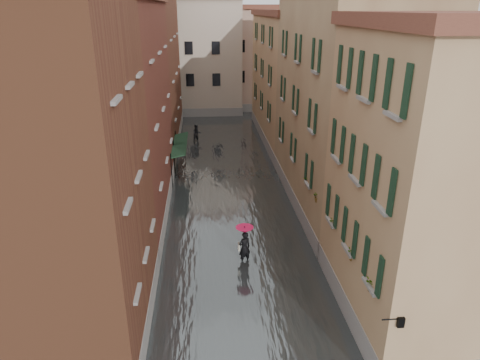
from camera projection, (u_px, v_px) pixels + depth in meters
name	position (u px, v px, depth m)	size (l,w,h in m)	color
ground	(244.00, 291.00, 19.69)	(120.00, 120.00, 0.00)	#5B5B5E
floodwater	(227.00, 183.00, 31.67)	(10.00, 60.00, 0.20)	#414748
building_left_near	(49.00, 182.00, 14.86)	(6.00, 8.00, 13.00)	brown
building_left_mid	(111.00, 115.00, 25.12)	(6.00, 14.00, 12.50)	#5D271D
building_left_far	(142.00, 69.00, 38.70)	(6.00, 16.00, 14.00)	brown
building_right_near	(432.00, 188.00, 16.26)	(6.00, 8.00, 11.50)	#9F7752
building_right_mid	(344.00, 107.00, 26.14)	(6.00, 14.00, 13.00)	tan
building_right_far	(294.00, 81.00, 40.28)	(6.00, 16.00, 11.50)	#9F7752
building_end_cream	(190.00, 58.00, 52.15)	(12.00, 9.00, 13.00)	#B7A692
building_end_pink	(261.00, 59.00, 54.90)	(10.00, 9.00, 12.00)	tan
awning_near	(179.00, 151.00, 31.06)	(1.09, 3.21, 2.80)	#173420
awning_far	(180.00, 140.00, 33.71)	(1.09, 3.06, 2.80)	#173420
wall_lantern	(399.00, 321.00, 13.37)	(0.71, 0.22, 0.35)	black
window_planters	(335.00, 215.00, 19.11)	(0.59, 10.52, 0.84)	#9E3E33
pedestrian_main	(244.00, 242.00, 21.40)	(0.92, 0.92, 2.06)	black
pedestrian_far	(197.00, 134.00, 40.93)	(0.88, 0.68, 1.81)	black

